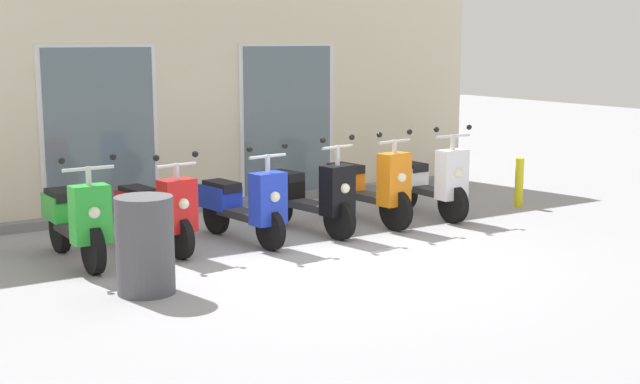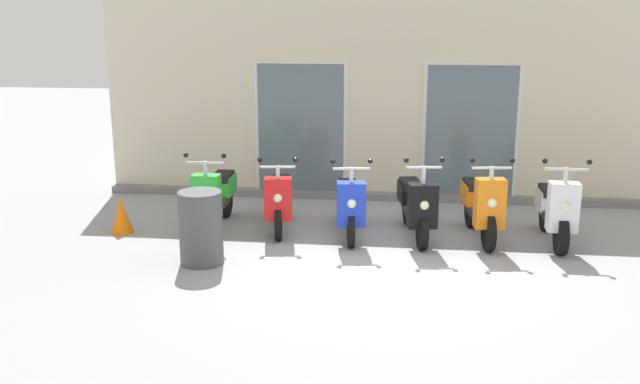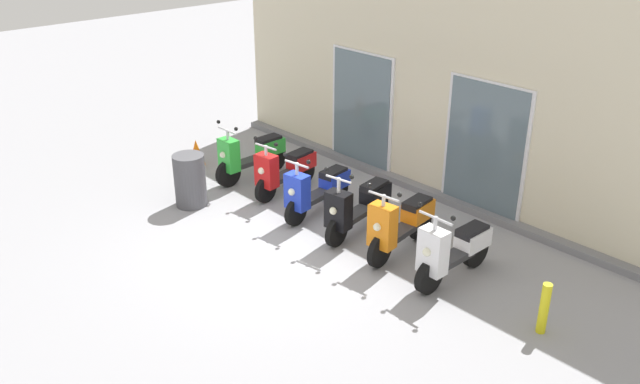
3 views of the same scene
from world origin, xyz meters
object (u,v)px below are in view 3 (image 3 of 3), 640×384
(scooter_white, at_px, (453,251))
(curb_bollard, at_px, (544,308))
(traffic_cone, at_px, (196,152))
(scooter_green, at_px, (251,155))
(scooter_orange, at_px, (400,224))
(scooter_blue, at_px, (317,189))
(scooter_red, at_px, (285,169))
(scooter_black, at_px, (358,206))
(trash_bin, at_px, (190,180))

(scooter_white, bearing_deg, curb_bollard, -5.84)
(traffic_cone, bearing_deg, scooter_white, 2.62)
(scooter_green, distance_m, scooter_orange, 3.78)
(scooter_orange, distance_m, curb_bollard, 2.52)
(scooter_green, relative_size, scooter_white, 1.05)
(scooter_green, distance_m, scooter_blue, 1.96)
(scooter_green, xyz_separation_m, scooter_blue, (1.96, -0.10, -0.01))
(scooter_red, relative_size, scooter_blue, 0.96)
(scooter_black, relative_size, traffic_cone, 3.14)
(scooter_black, height_order, scooter_white, scooter_white)
(scooter_orange, relative_size, trash_bin, 1.73)
(scooter_green, height_order, traffic_cone, scooter_green)
(scooter_green, distance_m, curb_bollard, 6.30)
(scooter_white, height_order, trash_bin, scooter_white)
(scooter_white, relative_size, curb_bollard, 2.21)
(scooter_blue, bearing_deg, scooter_black, 1.86)
(scooter_orange, height_order, curb_bollard, scooter_orange)
(scooter_green, bearing_deg, traffic_cone, -163.71)
(scooter_red, distance_m, scooter_blue, 1.03)
(scooter_green, bearing_deg, scooter_red, 3.47)
(scooter_red, bearing_deg, trash_bin, -115.56)
(scooter_green, xyz_separation_m, traffic_cone, (-1.29, -0.38, -0.22))
(scooter_green, relative_size, scooter_black, 1.00)
(traffic_cone, bearing_deg, scooter_orange, 3.40)
(scooter_white, relative_size, traffic_cone, 2.97)
(scooter_white, bearing_deg, scooter_blue, 179.98)
(scooter_green, bearing_deg, scooter_black, -1.37)
(scooter_black, bearing_deg, traffic_cone, -175.77)
(scooter_blue, relative_size, scooter_white, 1.02)
(scooter_red, height_order, scooter_orange, scooter_orange)
(scooter_blue, relative_size, scooter_orange, 0.98)
(scooter_black, height_order, curb_bollard, scooter_black)
(curb_bollard, bearing_deg, scooter_red, 176.66)
(trash_bin, bearing_deg, scooter_blue, 38.00)
(scooter_green, xyz_separation_m, scooter_red, (0.93, 0.06, -0.01))
(scooter_white, distance_m, curb_bollard, 1.53)
(scooter_black, bearing_deg, scooter_green, 178.63)
(scooter_red, height_order, scooter_white, scooter_white)
(scooter_green, height_order, scooter_white, scooter_white)
(scooter_blue, height_order, curb_bollard, scooter_blue)
(traffic_cone, distance_m, trash_bin, 1.86)
(scooter_blue, bearing_deg, scooter_white, -0.02)
(trash_bin, bearing_deg, scooter_red, 64.44)
(scooter_black, xyz_separation_m, scooter_white, (1.89, -0.03, -0.01))
(scooter_blue, bearing_deg, scooter_orange, 0.71)
(scooter_red, relative_size, scooter_white, 0.98)
(scooter_black, relative_size, curb_bollard, 2.33)
(scooter_green, xyz_separation_m, curb_bollard, (6.29, -0.26, -0.13))
(scooter_green, height_order, curb_bollard, scooter_green)
(scooter_black, height_order, scooter_orange, scooter_orange)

